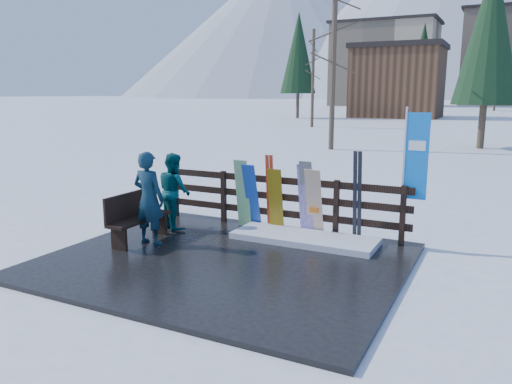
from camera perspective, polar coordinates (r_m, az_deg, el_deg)
The scene contains 19 objects.
ground at distance 8.83m, azimuth -3.57°, elevation -8.09°, with size 700.00×700.00×0.00m, color white.
deck at distance 8.82m, azimuth -3.58°, elevation -7.85°, with size 6.00×5.00×0.08m, color black.
fence at distance 10.52m, azimuth 2.40°, elevation -0.73°, with size 5.60×0.10×1.15m.
snow_patch at distance 9.81m, azimuth 5.54°, elevation -5.28°, with size 2.81×1.00×0.12m, color white.
bench at distance 9.94m, azimuth -13.48°, elevation -2.61°, with size 0.40×1.50×0.97m.
snowboard_0 at distance 10.53m, azimuth -0.48°, elevation -0.50°, with size 0.29×0.03×1.44m, color blue.
snowboard_1 at distance 10.62m, azimuth -1.54°, elevation -0.20°, with size 0.30×0.03×1.48m, color silver.
snowboard_2 at distance 10.30m, azimuth 2.26°, elevation -0.96°, with size 0.30×0.03×1.34m, color #E7AC05.
snowboard_3 at distance 10.03m, azimuth 5.69°, elevation -0.92°, with size 0.29×0.03×1.50m, color white.
snowboard_4 at distance 10.01m, azimuth 5.92°, elevation -0.74°, with size 0.26×0.03×1.58m, color black.
snowboard_5 at distance 9.98m, azimuth 6.66°, elevation -1.26°, with size 0.32×0.03×1.42m, color white.
ski_pair_a at distance 10.40m, azimuth 1.62°, elevation -0.08°, with size 0.16×0.16×1.60m.
ski_pair_b at distance 9.76m, azimuth 11.50°, elevation -0.53°, with size 0.17×0.20×1.78m.
rental_flag at distance 9.64m, azimuth 17.54°, elevation 3.35°, with size 0.45×0.04×2.60m.
person_front at distance 9.62m, azimuth -12.17°, elevation -0.71°, with size 0.65×0.43×1.78m, color #16424A.
person_back at distance 10.69m, azimuth -9.33°, elevation 0.13°, with size 0.79×0.61×1.62m, color #0A4F53.
resort_buildings at distance 122.83m, azimuth 25.85°, elevation 13.39°, with size 73.00×87.60×22.60m.
trees at distance 53.28m, azimuth 26.00°, elevation 13.03°, with size 42.20×68.58×12.46m.
mountains at distance 339.24m, azimuth 25.22°, elevation 18.26°, with size 520.00×260.00×120.00m.
Camera 1 is at (4.22, -7.19, 2.93)m, focal length 35.00 mm.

